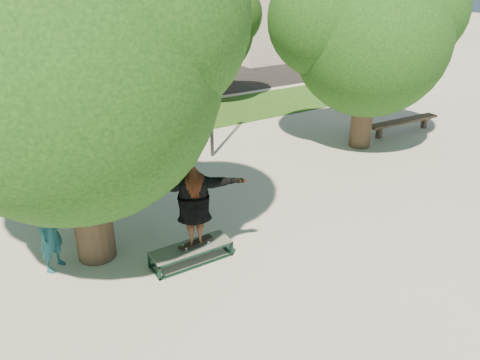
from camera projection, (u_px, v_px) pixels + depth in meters
ground at (274, 225)px, 11.83m from camera, size 120.00×120.00×0.00m
grass_strip at (160, 122)px, 19.62m from camera, size 30.00×4.00×0.02m
asphalt_strip at (92, 93)px, 24.13m from camera, size 40.00×8.00×0.01m
tree_left at (62, 56)px, 8.75m from camera, size 6.96×5.95×7.12m
tree_right at (368, 29)px, 15.38m from camera, size 6.24×5.33×6.51m
bg_tree_mid at (80, 19)px, 18.93m from camera, size 5.76×4.92×6.24m
bg_tree_right at (206, 26)px, 21.43m from camera, size 5.04×4.31×5.43m
lamppost at (210, 63)px, 14.85m from camera, size 0.25×0.15×6.11m
grind_box at (191, 254)px, 10.29m from camera, size 1.80×0.60×0.38m
skater_rig at (194, 205)px, 9.86m from camera, size 2.33×1.39×1.91m
bystander at (50, 232)px, 9.77m from camera, size 0.78×0.76×1.80m
bench at (403, 122)px, 18.22m from camera, size 3.41×0.61×0.52m
car_grey at (110, 75)px, 24.29m from camera, size 2.84×5.95×1.64m
car_silver_b at (182, 65)px, 26.84m from camera, size 2.58×5.69×1.62m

